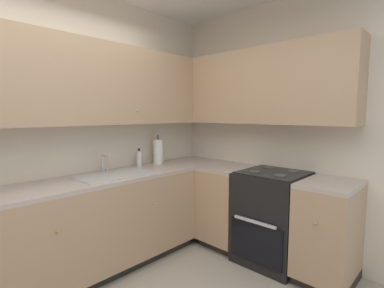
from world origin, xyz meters
The scene contains 13 objects.
wall_back centered at (0.00, 1.46, 1.34)m, with size 4.26×0.05×2.69m, color beige.
wall_right centered at (2.10, 0.00, 1.34)m, with size 0.05×2.98×2.69m, color beige.
lower_cabinets_back centered at (0.44, 1.14, 0.44)m, with size 2.08×0.62×0.88m.
countertop_back centered at (0.44, 1.14, 0.89)m, with size 3.28×0.60×0.04m, color #B7A89E.
lower_cabinets_right centered at (1.78, 0.07, 0.44)m, with size 0.62×1.56×0.88m.
countertop_right centered at (1.78, 0.07, 0.89)m, with size 0.60×1.56×0.03m.
oven_range centered at (1.80, 0.04, 0.46)m, with size 0.68×0.62×1.06m.
upper_cabinets_back centered at (0.28, 1.28, 1.78)m, with size 2.96×0.34×0.77m.
upper_cabinets_right centered at (1.92, 0.38, 1.78)m, with size 0.32×2.11×0.77m.
sink centered at (0.65, 1.11, 0.87)m, with size 0.71×0.40×0.10m.
faucet centered at (0.65, 1.31, 1.02)m, with size 0.07×0.16×0.18m.
soap_bottle centered at (1.09, 1.32, 1.00)m, with size 0.06×0.06×0.20m.
paper_towel_roll centered at (1.34, 1.30, 1.06)m, with size 0.11×0.11×0.35m.
Camera 1 is at (-0.80, -1.29, 1.50)m, focal length 26.67 mm.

